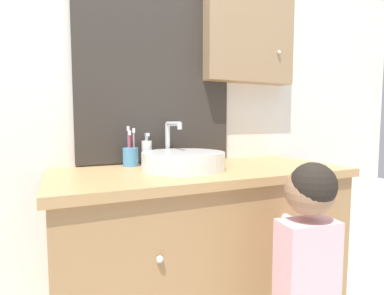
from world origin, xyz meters
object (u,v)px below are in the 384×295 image
sink_basin (183,160)px  soap_dispenser (147,152)px  child_figure (306,277)px  toothbrush_holder (131,156)px

sink_basin → soap_dispenser: size_ratio=2.68×
child_figure → soap_dispenser: bearing=115.9°
sink_basin → soap_dispenser: (-0.10, 0.21, 0.02)m
sink_basin → child_figure: sink_basin is taller
soap_dispenser → child_figure: bearing=-64.1°
toothbrush_holder → soap_dispenser: (0.08, 0.03, 0.01)m
toothbrush_holder → child_figure: size_ratio=0.20×
soap_dispenser → sink_basin: bearing=-63.3°
toothbrush_holder → child_figure: (0.42, -0.67, -0.35)m
sink_basin → child_figure: 0.64m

